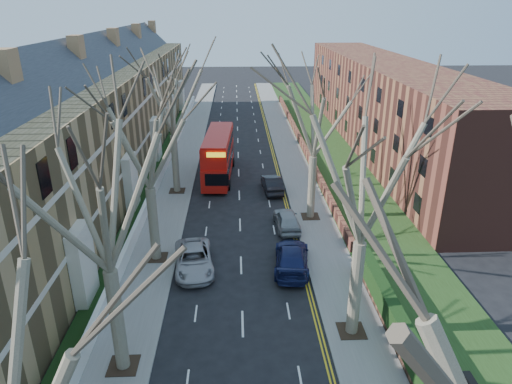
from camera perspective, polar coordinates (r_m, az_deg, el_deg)
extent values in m
cube|color=slate|center=(52.90, -8.77, 4.58)|extent=(3.00, 102.00, 0.12)
cube|color=slate|center=(52.94, 4.29, 4.79)|extent=(3.00, 102.00, 0.12)
cube|color=olive|center=(45.61, -20.00, 7.08)|extent=(9.00, 78.00, 10.00)
cube|color=#2A2C33|center=(44.55, -21.04, 14.52)|extent=(4.67, 78.00, 4.67)
cube|color=beige|center=(44.87, -14.30, 5.51)|extent=(0.12, 78.00, 0.35)
cube|color=beige|center=(44.03, -14.74, 9.87)|extent=(0.12, 78.00, 0.35)
cube|color=brown|center=(57.97, 15.54, 10.64)|extent=(8.00, 54.00, 10.00)
cube|color=brown|center=(56.81, 5.56, 6.51)|extent=(0.35, 54.00, 0.90)
cube|color=white|center=(45.45, -11.86, 2.11)|extent=(0.30, 78.00, 1.00)
cube|color=#1F3513|center=(53.62, 9.09, 4.90)|extent=(6.00, 102.00, 0.06)
cube|color=black|center=(12.10, 25.21, -20.77)|extent=(0.18, 0.50, 0.22)
cylinder|color=#675C4A|center=(22.33, -16.97, -15.13)|extent=(0.64, 0.64, 5.25)
cube|color=#2D2116|center=(23.97, -16.23, -20.11)|extent=(1.40, 1.40, 0.05)
cylinder|color=#675C4A|center=(30.71, -12.69, -3.94)|extent=(0.64, 0.64, 5.07)
cube|color=#2D2116|center=(31.89, -12.31, -8.01)|extent=(1.40, 1.40, 0.05)
cylinder|color=#675C4A|center=(41.66, -10.05, 3.48)|extent=(0.60, 0.60, 5.25)
cube|color=#2D2116|center=(42.56, -9.82, 0.16)|extent=(1.40, 1.40, 0.05)
cylinder|color=#675C4A|center=(23.97, 12.33, -11.74)|extent=(0.64, 0.64, 5.25)
cube|color=#2D2116|center=(25.51, 11.83, -16.61)|extent=(1.40, 1.40, 0.05)
cylinder|color=#675C4A|center=(36.17, 6.98, 0.57)|extent=(0.60, 0.60, 5.07)
cube|color=#2D2116|center=(37.17, 6.80, -3.04)|extent=(1.40, 1.40, 0.05)
cube|color=#B5130C|center=(45.33, -4.67, 3.51)|extent=(2.93, 10.49, 2.08)
cube|color=#B5130C|center=(44.73, -4.75, 5.91)|extent=(2.90, 9.97, 1.89)
cube|color=black|center=(45.20, -4.69, 4.02)|extent=(2.90, 9.66, 0.85)
cube|color=black|center=(44.71, -4.76, 6.02)|extent=(2.89, 9.46, 0.85)
imported|color=#A5A4AA|center=(30.09, -7.78, -8.34)|extent=(3.01, 5.45, 1.44)
imported|color=#151C4B|center=(29.99, 4.49, -8.18)|extent=(2.80, 5.57, 1.55)
imported|color=gray|center=(35.07, 3.87, -3.46)|extent=(1.99, 4.40, 1.47)
imported|color=black|center=(41.94, 2.02, 1.03)|extent=(1.92, 4.57, 1.47)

